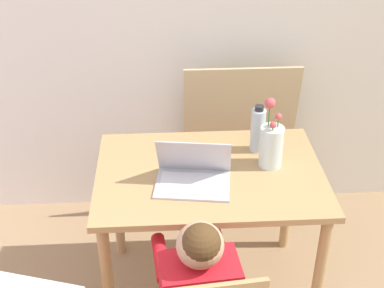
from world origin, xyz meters
name	(u,v)px	position (x,y,z in m)	size (l,w,h in m)	color
wall_back	(157,7)	(0.00, 2.23, 1.25)	(6.40, 0.05, 2.50)	white
dining_table	(209,190)	(0.22, 1.42, 0.64)	(1.03, 0.72, 0.74)	tan
person_seated	(197,287)	(0.12, 0.88, 0.59)	(0.33, 0.45, 0.95)	red
laptop	(193,173)	(0.14, 1.35, 0.79)	(0.35, 0.27, 0.21)	#B2B2B7
flower_vase	(271,144)	(0.50, 1.46, 0.85)	(0.11, 0.11, 0.33)	silver
water_bottle	(258,130)	(0.46, 1.59, 0.85)	(0.07, 0.07, 0.24)	silver
cardboard_panel	(238,141)	(0.45, 2.10, 0.49)	(0.64, 0.15, 0.98)	tan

